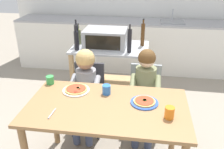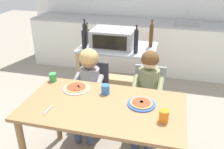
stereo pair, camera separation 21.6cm
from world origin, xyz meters
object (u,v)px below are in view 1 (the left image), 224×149
dining_table (107,116)px  child_in_olive_shirt (145,86)px  kitchen_island_cart (110,66)px  dining_chair_right (144,95)px  bottle_clear_vinegar (79,36)px  pizza_plate_white (76,90)px  bottle_dark_olive_oil (77,35)px  drinking_cup_orange (169,113)px  dining_chair_left (88,93)px  toaster_oven (105,38)px  bottle_brown_beer (76,40)px  child_in_grey_shirt (85,83)px  pizza_plate_blue_rimmed (144,102)px  drinking_cup_green (50,80)px  drinking_cup_blue (106,90)px  bottle_squat_spirits (129,41)px  bottle_tall_green_wine (143,34)px  serving_spoon (52,114)px

dining_table → child_in_olive_shirt: (0.32, 0.57, 0.02)m
kitchen_island_cart → dining_chair_right: bearing=-49.4°
bottle_clear_vinegar → pizza_plate_white: bottle_clear_vinegar is taller
bottle_dark_olive_oil → drinking_cup_orange: size_ratio=3.57×
child_in_olive_shirt → bottle_dark_olive_oil: bearing=145.8°
kitchen_island_cart → dining_chair_left: 0.63m
toaster_oven → dining_chair_left: size_ratio=0.66×
bottle_brown_beer → child_in_grey_shirt: bottle_brown_beer is taller
pizza_plate_blue_rimmed → drinking_cup_green: size_ratio=2.95×
pizza_plate_white → drinking_cup_blue: size_ratio=2.87×
bottle_dark_olive_oil → pizza_plate_blue_rimmed: bearing=-50.7°
pizza_plate_white → bottle_dark_olive_oil: bearing=104.8°
dining_table → drinking_cup_orange: drinking_cup_orange is taller
pizza_plate_white → bottle_squat_spirits: bearing=63.8°
kitchen_island_cart → dining_table: kitchen_island_cart is taller
bottle_dark_olive_oil → dining_chair_left: size_ratio=0.43×
bottle_tall_green_wine → drinking_cup_green: (-0.87, -1.03, -0.21)m
bottle_tall_green_wine → bottle_brown_beer: bearing=-160.2°
toaster_oven → bottle_clear_vinegar: bottle_clear_vinegar is taller
drinking_cup_green → serving_spoon: size_ratio=0.58×
bottle_dark_olive_oil → child_in_grey_shirt: (0.26, -0.65, -0.33)m
kitchen_island_cart → bottle_brown_beer: bottle_brown_beer is taller
bottle_brown_beer → dining_chair_right: bearing=-22.6°
bottle_squat_spirits → drinking_cup_green: bearing=-133.5°
bottle_brown_beer → drinking_cup_green: 0.77m
toaster_oven → dining_table: bearing=-79.8°
child_in_olive_shirt → child_in_grey_shirt: bearing=-176.4°
bottle_dark_olive_oil → bottle_tall_green_wine: (0.83, 0.16, 0.00)m
dining_table → drinking_cup_blue: drinking_cup_blue is taller
pizza_plate_white → drinking_cup_green: drinking_cup_green is taller
child_in_grey_shirt → drinking_cup_orange: child_in_grey_shirt is taller
bottle_clear_vinegar → bottle_brown_beer: bottle_brown_beer is taller
dining_chair_right → child_in_grey_shirt: size_ratio=0.80×
bottle_dark_olive_oil → drinking_cup_green: (-0.04, -0.88, -0.20)m
toaster_oven → dining_chair_left: (-0.11, -0.58, -0.49)m
toaster_oven → dining_table: 1.29m
bottle_dark_olive_oil → dining_chair_right: (0.90, -0.49, -0.52)m
drinking_cup_green → dining_chair_right: bearing=22.1°
toaster_oven → child_in_olive_shirt: bearing=-50.9°
drinking_cup_blue → pizza_plate_white: bearing=177.6°
serving_spoon → child_in_grey_shirt: bearing=83.2°
toaster_oven → drinking_cup_blue: bearing=-79.8°
pizza_plate_blue_rimmed → dining_chair_right: bearing=90.0°
pizza_plate_white → drinking_cup_green: 0.32m
pizza_plate_white → bottle_clear_vinegar: bearing=103.7°
dining_table → dining_chair_left: (-0.33, 0.65, -0.17)m
drinking_cup_green → serving_spoon: drinking_cup_green is taller
bottle_squat_spirits → child_in_grey_shirt: bearing=-128.4°
bottle_clear_vinegar → toaster_oven: bearing=-8.8°
drinking_cup_orange → serving_spoon: drinking_cup_orange is taller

